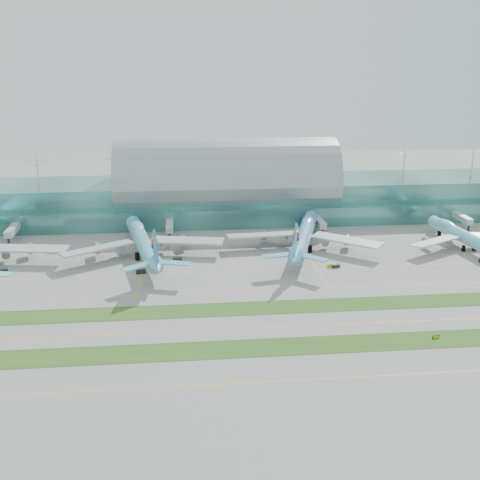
{
  "coord_description": "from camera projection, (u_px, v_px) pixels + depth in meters",
  "views": [
    {
      "loc": [
        -25.01,
        -192.98,
        86.51
      ],
      "look_at": [
        0.0,
        55.0,
        9.0
      ],
      "focal_mm": 45.0,
      "sensor_mm": 36.0,
      "label": 1
    }
  ],
  "objects": [
    {
      "name": "ground",
      "position": [
        256.0,
        311.0,
        211.43
      ],
      "size": [
        700.0,
        700.0,
        0.0
      ],
      "primitive_type": "plane",
      "color": "gray",
      "rests_on": "ground"
    },
    {
      "name": "grass_strip_near",
      "position": [
        267.0,
        347.0,
        184.82
      ],
      "size": [
        420.0,
        12.0,
        0.08
      ],
      "primitive_type": "cube",
      "color": "#2D591E",
      "rests_on": "ground"
    },
    {
      "name": "terminal",
      "position": [
        227.0,
        191.0,
        329.57
      ],
      "size": [
        340.0,
        69.1,
        36.0
      ],
      "color": "#3D7A75",
      "rests_on": "ground"
    },
    {
      "name": "gse_d",
      "position": [
        178.0,
        259.0,
        262.08
      ],
      "size": [
        4.27,
        2.41,
        1.59
      ],
      "primitive_type": "cube",
      "rotation": [
        0.0,
        0.0,
        -0.13
      ],
      "color": "black",
      "rests_on": "ground"
    },
    {
      "name": "taxiline_d",
      "position": [
        244.0,
        271.0,
        249.44
      ],
      "size": [
        420.0,
        0.35,
        0.01
      ],
      "primitive_type": "cube",
      "color": "yellow",
      "rests_on": "ground"
    },
    {
      "name": "airliner_c",
      "position": [
        304.0,
        234.0,
        276.5
      ],
      "size": [
        68.54,
        79.52,
        22.45
      ],
      "rotation": [
        0.0,
        0.0,
        -0.31
      ],
      "color": "#64ABDC",
      "rests_on": "ground"
    },
    {
      "name": "gse_c",
      "position": [
        141.0,
        272.0,
        246.96
      ],
      "size": [
        4.17,
        2.77,
        1.55
      ],
      "primitive_type": "cube",
      "rotation": [
        0.0,
        0.0,
        0.19
      ],
      "color": "black",
      "rests_on": "ground"
    },
    {
      "name": "grass_strip_far",
      "position": [
        255.0,
        308.0,
        213.32
      ],
      "size": [
        420.0,
        12.0,
        0.08
      ],
      "primitive_type": "cube",
      "color": "#2D591E",
      "rests_on": "ground"
    },
    {
      "name": "taxiway_sign_east",
      "position": [
        436.0,
        337.0,
        190.69
      ],
      "size": [
        2.46,
        0.77,
        1.04
      ],
      "rotation": [
        0.0,
        0.0,
        0.21
      ],
      "color": "black",
      "rests_on": "ground"
    },
    {
      "name": "airliner_d",
      "position": [
        465.0,
        236.0,
        277.21
      ],
      "size": [
        60.71,
        69.4,
        19.11
      ],
      "rotation": [
        0.0,
        0.0,
        0.13
      ],
      "color": "#69CEE7",
      "rests_on": "ground"
    },
    {
      "name": "gse_e",
      "position": [
        332.0,
        265.0,
        254.6
      ],
      "size": [
        3.34,
        1.71,
        1.34
      ],
      "primitive_type": "cube",
      "rotation": [
        0.0,
        0.0,
        -0.02
      ],
      "color": "#C2B20B",
      "rests_on": "ground"
    },
    {
      "name": "airliner_b",
      "position": [
        143.0,
        241.0,
        266.34
      ],
      "size": [
        71.34,
        82.0,
        22.7
      ],
      "rotation": [
        0.0,
        0.0,
        0.19
      ],
      "color": "#60BCD3",
      "rests_on": "ground"
    },
    {
      "name": "gse_b",
      "position": [
        3.0,
        270.0,
        248.26
      ],
      "size": [
        4.21,
        3.25,
        1.62
      ],
      "primitive_type": "cube",
      "rotation": [
        0.0,
        0.0,
        0.34
      ],
      "color": "black",
      "rests_on": "ground"
    },
    {
      "name": "taxiline_c",
      "position": [
        250.0,
        291.0,
        228.53
      ],
      "size": [
        420.0,
        0.35,
        0.01
      ],
      "primitive_type": "cube",
      "color": "yellow",
      "rests_on": "ground"
    },
    {
      "name": "taxiline_a",
      "position": [
        277.0,
        381.0,
        165.83
      ],
      "size": [
        420.0,
        0.35,
        0.01
      ],
      "primitive_type": "cube",
      "color": "yellow",
      "rests_on": "ground"
    },
    {
      "name": "gse_f",
      "position": [
        336.0,
        266.0,
        253.84
      ],
      "size": [
        3.45,
        2.23,
        1.32
      ],
      "primitive_type": "cube",
      "rotation": [
        0.0,
        0.0,
        0.2
      ],
      "color": "black",
      "rests_on": "ground"
    },
    {
      "name": "taxiline_b",
      "position": [
        261.0,
        328.0,
        198.13
      ],
      "size": [
        420.0,
        0.35,
        0.01
      ],
      "primitive_type": "cube",
      "color": "yellow",
      "rests_on": "ground"
    }
  ]
}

